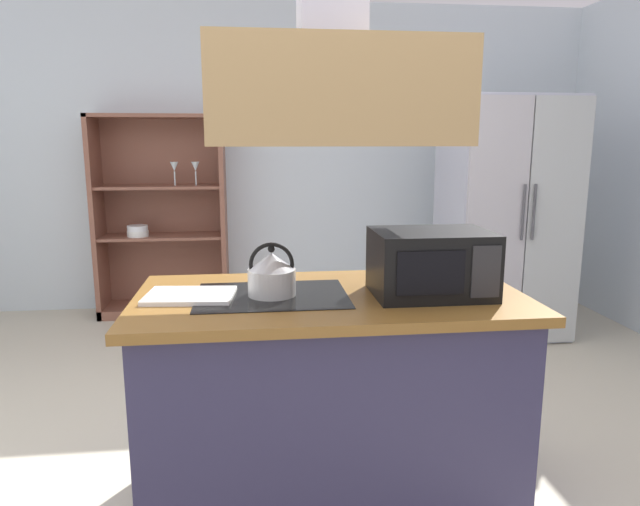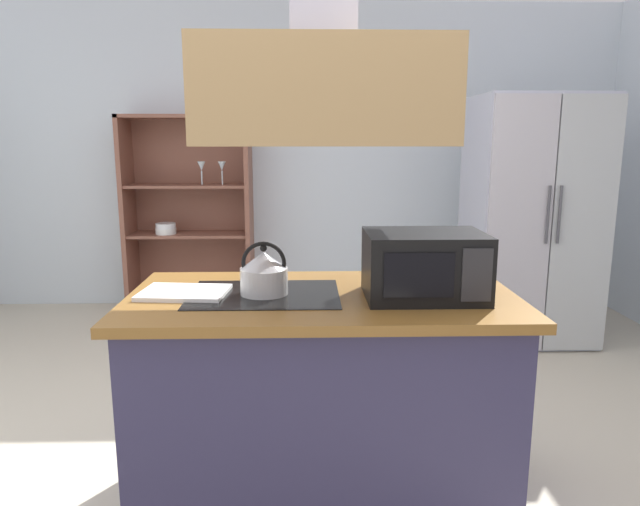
# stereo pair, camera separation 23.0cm
# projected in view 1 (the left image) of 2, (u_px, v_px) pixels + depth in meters

# --- Properties ---
(ground_plane) EXTENTS (7.80, 7.80, 0.00)m
(ground_plane) POSITION_uv_depth(u_px,v_px,m) (281.00, 487.00, 2.52)
(ground_plane) COLOR beige
(wall_back) EXTENTS (6.00, 0.12, 2.70)m
(wall_back) POSITION_uv_depth(u_px,v_px,m) (262.00, 158.00, 5.18)
(wall_back) COLOR silver
(wall_back) RESTS_ON ground
(kitchen_island) EXTENTS (1.56, 0.81, 0.90)m
(kitchen_island) POSITION_uv_depth(u_px,v_px,m) (330.00, 396.00, 2.39)
(kitchen_island) COLOR #312E4B
(kitchen_island) RESTS_ON ground
(range_hood) EXTENTS (0.90, 0.70, 1.21)m
(range_hood) POSITION_uv_depth(u_px,v_px,m) (331.00, 68.00, 2.13)
(range_hood) COLOR #A88553
(refrigerator) EXTENTS (0.90, 0.77, 1.84)m
(refrigerator) POSITION_uv_depth(u_px,v_px,m) (504.00, 218.00, 4.44)
(refrigerator) COLOR #B1B4C6
(refrigerator) RESTS_ON ground
(dish_cabinet) EXTENTS (1.10, 0.40, 1.72)m
(dish_cabinet) POSITION_uv_depth(u_px,v_px,m) (163.00, 228.00, 4.98)
(dish_cabinet) COLOR brown
(dish_cabinet) RESTS_ON ground
(kettle) EXTENTS (0.19, 0.19, 0.21)m
(kettle) POSITION_uv_depth(u_px,v_px,m) (272.00, 274.00, 2.26)
(kettle) COLOR beige
(kettle) RESTS_ON kitchen_island
(cutting_board) EXTENTS (0.36, 0.27, 0.02)m
(cutting_board) POSITION_uv_depth(u_px,v_px,m) (190.00, 296.00, 2.24)
(cutting_board) COLOR white
(cutting_board) RESTS_ON kitchen_island
(microwave) EXTENTS (0.46, 0.35, 0.26)m
(microwave) POSITION_uv_depth(u_px,v_px,m) (431.00, 263.00, 2.27)
(microwave) COLOR black
(microwave) RESTS_ON kitchen_island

